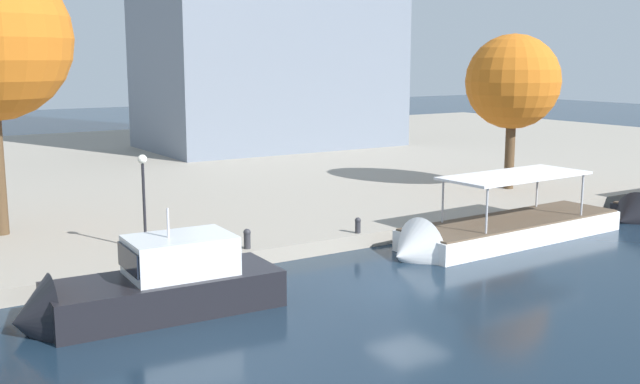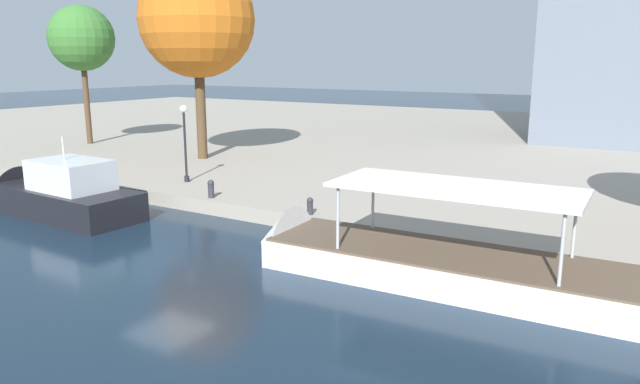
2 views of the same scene
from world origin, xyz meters
TOP-DOWN VIEW (x-y plane):
  - ground_plane at (0.00, 0.00)m, footprint 220.00×220.00m
  - dock_promenade at (0.00, 33.24)m, footprint 120.00×55.00m
  - motor_yacht_1 at (-9.23, 2.38)m, footprint 8.79×3.28m
  - tour_boat_2 at (7.80, 3.27)m, footprint 13.30×3.83m
  - mooring_bollard_0 at (1.98, 6.08)m, footprint 0.28×0.28m
  - mooring_bollard_1 at (-3.51, 6.27)m, footprint 0.31×0.31m
  - lamp_post at (-7.09, 8.41)m, footprint 0.38×0.38m
  - tree_0 at (-11.47, 14.60)m, footprint 7.11×7.11m
  - tree_1 at (-23.73, 15.21)m, footprint 4.71×4.71m

SIDE VIEW (x-z plane):
  - ground_plane at x=0.00m, z-range 0.00..0.00m
  - dock_promenade at x=0.00m, z-range 0.00..0.65m
  - tour_boat_2 at x=7.80m, z-range -1.77..2.58m
  - motor_yacht_1 at x=-9.23m, z-range -1.45..3.03m
  - mooring_bollard_0 at x=1.98m, z-range 0.68..1.40m
  - mooring_bollard_1 at x=-3.51m, z-range 0.68..1.52m
  - lamp_post at x=-7.09m, z-range 1.04..4.98m
  - tree_1 at x=-23.73m, z-range 3.24..13.31m
  - tree_0 at x=-11.47m, z-range 3.12..15.28m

